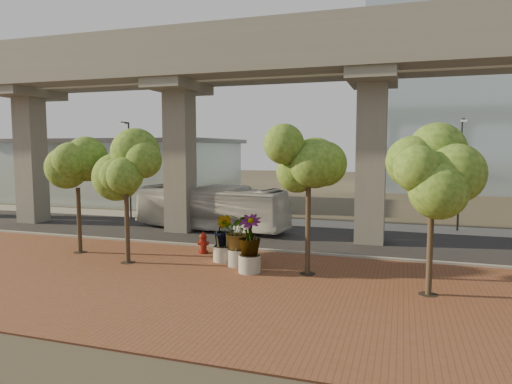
% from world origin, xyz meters
% --- Properties ---
extents(ground, '(160.00, 160.00, 0.00)m').
position_xyz_m(ground, '(0.00, 0.00, 0.00)').
color(ground, '#3A352A').
rests_on(ground, ground).
extents(brick_plaza, '(70.00, 13.00, 0.06)m').
position_xyz_m(brick_plaza, '(0.00, -8.00, 0.03)').
color(brick_plaza, brown).
rests_on(brick_plaza, ground).
extents(asphalt_road, '(90.00, 8.00, 0.04)m').
position_xyz_m(asphalt_road, '(0.00, 2.00, 0.02)').
color(asphalt_road, black).
rests_on(asphalt_road, ground).
extents(curb_strip, '(70.00, 0.25, 0.16)m').
position_xyz_m(curb_strip, '(0.00, -2.00, 0.08)').
color(curb_strip, gray).
rests_on(curb_strip, ground).
extents(far_sidewalk, '(90.00, 3.00, 0.06)m').
position_xyz_m(far_sidewalk, '(0.00, 7.50, 0.03)').
color(far_sidewalk, gray).
rests_on(far_sidewalk, ground).
extents(transit_viaduct, '(72.00, 5.60, 12.40)m').
position_xyz_m(transit_viaduct, '(0.00, 2.00, 7.29)').
color(transit_viaduct, gray).
rests_on(transit_viaduct, ground).
extents(station_pavilion, '(23.00, 13.00, 6.30)m').
position_xyz_m(station_pavilion, '(-20.00, 16.00, 3.22)').
color(station_pavilion, '#A0B5B7').
rests_on(station_pavilion, ground).
extents(transit_bus, '(10.80, 3.90, 2.94)m').
position_xyz_m(transit_bus, '(-4.27, 2.90, 1.47)').
color(transit_bus, silver).
rests_on(transit_bus, ground).
extents(fire_hydrant, '(0.55, 0.50, 1.10)m').
position_xyz_m(fire_hydrant, '(-1.92, -3.48, 0.59)').
color(fire_hydrant, maroon).
rests_on(fire_hydrant, ground).
extents(planter_front, '(2.18, 2.18, 2.40)m').
position_xyz_m(planter_front, '(0.62, -5.25, 1.52)').
color(planter_front, '#A39C94').
rests_on(planter_front, ground).
extents(planter_right, '(2.37, 2.37, 2.53)m').
position_xyz_m(planter_right, '(1.50, -6.17, 1.59)').
color(planter_right, gray).
rests_on(planter_right, ground).
extents(planter_left, '(2.07, 2.07, 2.28)m').
position_xyz_m(planter_left, '(-0.33, -4.71, 1.44)').
color(planter_left, '#A49F94').
rests_on(planter_left, ground).
extents(street_tree_far_west, '(3.63, 3.63, 6.08)m').
position_xyz_m(street_tree_far_west, '(-8.07, -5.26, 4.46)').
color(street_tree_far_west, '#443327').
rests_on(street_tree_far_west, ground).
extents(street_tree_near_west, '(3.70, 3.70, 6.00)m').
position_xyz_m(street_tree_near_west, '(-4.51, -6.33, 4.35)').
color(street_tree_near_west, '#443327').
rests_on(street_tree_near_west, ground).
extents(street_tree_near_east, '(3.80, 3.80, 6.64)m').
position_xyz_m(street_tree_near_east, '(3.94, -5.63, 4.95)').
color(street_tree_near_east, '#443327').
rests_on(street_tree_near_east, ground).
extents(street_tree_far_east, '(3.31, 3.31, 5.95)m').
position_xyz_m(street_tree_far_east, '(8.75, -7.00, 4.48)').
color(street_tree_far_east, '#443327').
rests_on(street_tree_far_east, ground).
extents(streetlamp_west, '(0.36, 1.06, 7.34)m').
position_xyz_m(streetlamp_west, '(-12.20, 5.60, 4.29)').
color(streetlamp_west, '#2A2A2E').
rests_on(streetlamp_west, ground).
extents(streetlamp_east, '(0.36, 1.05, 7.24)m').
position_xyz_m(streetlamp_east, '(11.24, 7.40, 4.23)').
color(streetlamp_east, '#2A2B2F').
rests_on(streetlamp_east, ground).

